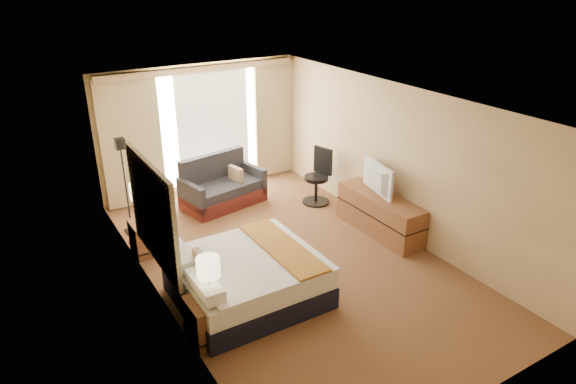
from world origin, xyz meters
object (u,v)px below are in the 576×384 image
floor_lamp (123,167)px  television (373,178)px  bed (247,278)px  desk_chair (318,179)px  media_dresser (380,214)px  loveseat (222,189)px  lamp_right (140,192)px  nightstand_left (207,319)px  lamp_left (208,268)px  nightstand_right (146,237)px

floor_lamp → television: (3.68, -2.12, -0.25)m
bed → television: size_ratio=2.00×
floor_lamp → desk_chair: size_ratio=1.57×
media_dresser → loveseat: (-1.86, 2.52, -0.03)m
lamp_right → bed: bearing=-68.7°
nightstand_left → desk_chair: (3.51, 2.68, 0.22)m
media_dresser → lamp_left: 3.86m
floor_lamp → lamp_right: bearing=-87.9°
desk_chair → lamp_left: size_ratio=1.82×
desk_chair → lamp_right: size_ratio=1.69×
bed → floor_lamp: bearing=106.4°
floor_lamp → lamp_right: size_ratio=2.64×
desk_chair → bed: bearing=-156.7°
nightstand_right → floor_lamp: bearing=92.0°
nightstand_left → desk_chair: 4.43m
desk_chair → lamp_left: (-3.46, -2.70, 0.53)m
bed → lamp_right: bearing=111.3°
bed → lamp_left: lamp_left is taller
bed → lamp_left: bearing=-146.0°
nightstand_right → desk_chair: desk_chair is taller
nightstand_left → lamp_left: lamp_left is taller
nightstand_left → desk_chair: desk_chair is taller
nightstand_right → lamp_left: lamp_left is taller
lamp_left → television: 3.81m
bed → desk_chair: (2.70, 2.19, 0.15)m
loveseat → desk_chair: 1.90m
desk_chair → television: bearing=-100.4°
nightstand_right → lamp_left: 2.63m
floor_lamp → desk_chair: 3.68m
television → media_dresser: bearing=-153.1°
nightstand_left → lamp_right: bearing=90.0°
lamp_right → television: television is taller
loveseat → lamp_right: lamp_right is taller
nightstand_right → bed: 2.17m
bed → loveseat: size_ratio=1.13×
nightstand_left → media_dresser: 3.85m
nightstand_right → television: size_ratio=0.58×
nightstand_right → desk_chair: size_ratio=0.50×
bed → nightstand_left: bearing=-148.8°
nightstand_right → lamp_right: bearing=90.9°
bed → lamp_right: 2.34m
bed → desk_chair: 3.49m
television → nightstand_left: bearing=120.4°
loveseat → lamp_right: 2.22m
nightstand_left → lamp_right: size_ratio=0.84×
desk_chair → lamp_right: bearing=166.2°
media_dresser → loveseat: bearing=126.3°
nightstand_left → bed: bed is taller
nightstand_left → loveseat: loveseat is taller
nightstand_left → media_dresser: bearing=15.8°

